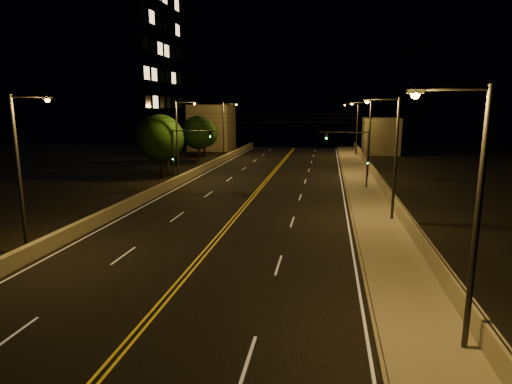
% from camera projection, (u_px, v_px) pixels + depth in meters
% --- Properties ---
extents(ground, '(160.00, 160.00, 0.00)m').
position_uv_depth(ground, '(103.00, 373.00, 13.77)').
color(ground, black).
rests_on(ground, ground).
extents(road, '(18.00, 120.00, 0.02)m').
position_uv_depth(road, '(235.00, 218.00, 33.12)').
color(road, black).
rests_on(road, ground).
extents(sidewalk, '(3.60, 120.00, 0.30)m').
position_uv_depth(sidewalk, '(379.00, 222.00, 31.34)').
color(sidewalk, gray).
rests_on(sidewalk, ground).
extents(curb, '(0.14, 120.00, 0.15)m').
position_uv_depth(curb, '(353.00, 222.00, 31.65)').
color(curb, gray).
rests_on(curb, ground).
extents(parapet_wall, '(0.30, 120.00, 1.00)m').
position_uv_depth(parapet_wall, '(403.00, 214.00, 30.94)').
color(parapet_wall, gray).
rests_on(parapet_wall, sidewalk).
extents(jersey_barrier, '(0.45, 120.00, 0.92)m').
position_uv_depth(jersey_barrier, '(123.00, 207.00, 34.53)').
color(jersey_barrier, gray).
rests_on(jersey_barrier, ground).
extents(distant_building_right, '(6.00, 10.00, 6.54)m').
position_uv_depth(distant_building_right, '(380.00, 135.00, 79.21)').
color(distant_building_right, gray).
rests_on(distant_building_right, ground).
extents(distant_building_left, '(8.00, 8.00, 8.89)m').
position_uv_depth(distant_building_left, '(212.00, 128.00, 85.20)').
color(distant_building_left, gray).
rests_on(distant_building_left, ground).
extents(parapet_rail, '(0.06, 120.00, 0.06)m').
position_uv_depth(parapet_rail, '(403.00, 207.00, 30.84)').
color(parapet_rail, black).
rests_on(parapet_rail, parapet_wall).
extents(lane_markings, '(17.32, 116.00, 0.00)m').
position_uv_depth(lane_markings, '(235.00, 218.00, 33.05)').
color(lane_markings, silver).
rests_on(lane_markings, road).
extents(streetlight_0, '(2.55, 0.28, 9.13)m').
position_uv_depth(streetlight_0, '(469.00, 206.00, 13.82)').
color(streetlight_0, '#2D2D33').
rests_on(streetlight_0, ground).
extents(streetlight_1, '(2.55, 0.28, 9.13)m').
position_uv_depth(streetlight_1, '(392.00, 152.00, 30.81)').
color(streetlight_1, '#2D2D33').
rests_on(streetlight_1, ground).
extents(streetlight_2, '(2.55, 0.28, 9.13)m').
position_uv_depth(streetlight_2, '(367.00, 134.00, 50.89)').
color(streetlight_2, '#2D2D33').
rests_on(streetlight_2, ground).
extents(streetlight_3, '(2.55, 0.28, 9.13)m').
position_uv_depth(streetlight_3, '(356.00, 126.00, 73.17)').
color(streetlight_3, '#2D2D33').
rests_on(streetlight_3, ground).
extents(streetlight_4, '(2.55, 0.28, 9.13)m').
position_uv_depth(streetlight_4, '(22.00, 164.00, 23.92)').
color(streetlight_4, '#2D2D33').
rests_on(streetlight_4, ground).
extents(streetlight_5, '(2.55, 0.28, 9.13)m').
position_uv_depth(streetlight_5, '(179.00, 135.00, 48.98)').
color(streetlight_5, '#2D2D33').
rests_on(streetlight_5, ground).
extents(streetlight_6, '(2.55, 0.28, 9.13)m').
position_uv_depth(streetlight_6, '(225.00, 127.00, 70.55)').
color(streetlight_6, '#2D2D33').
rests_on(streetlight_6, ground).
extents(traffic_signal_right, '(5.11, 0.31, 6.11)m').
position_uv_depth(traffic_signal_right, '(358.00, 153.00, 43.66)').
color(traffic_signal_right, '#2D2D33').
rests_on(traffic_signal_right, ground).
extents(traffic_signal_left, '(5.11, 0.31, 6.11)m').
position_uv_depth(traffic_signal_left, '(182.00, 150.00, 46.71)').
color(traffic_signal_left, '#2D2D33').
rests_on(traffic_signal_left, ground).
extents(overhead_wires, '(22.00, 0.03, 0.83)m').
position_uv_depth(overhead_wires, '(255.00, 118.00, 40.87)').
color(overhead_wires, black).
extents(building_tower, '(24.00, 15.00, 30.00)m').
position_uv_depth(building_tower, '(84.00, 64.00, 61.03)').
color(building_tower, gray).
rests_on(building_tower, ground).
extents(tree_0, '(5.62, 5.62, 7.61)m').
position_uv_depth(tree_0, '(160.00, 138.00, 51.27)').
color(tree_0, black).
rests_on(tree_0, ground).
extents(tree_1, '(4.73, 4.73, 6.41)m').
position_uv_depth(tree_1, '(167.00, 139.00, 59.13)').
color(tree_1, black).
rests_on(tree_1, ground).
extents(tree_2, '(5.26, 5.26, 7.13)m').
position_uv_depth(tree_2, '(198.00, 133.00, 67.45)').
color(tree_2, black).
rests_on(tree_2, ground).
extents(tree_3, '(4.74, 4.74, 6.43)m').
position_uv_depth(tree_3, '(204.00, 133.00, 73.20)').
color(tree_3, black).
rests_on(tree_3, ground).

